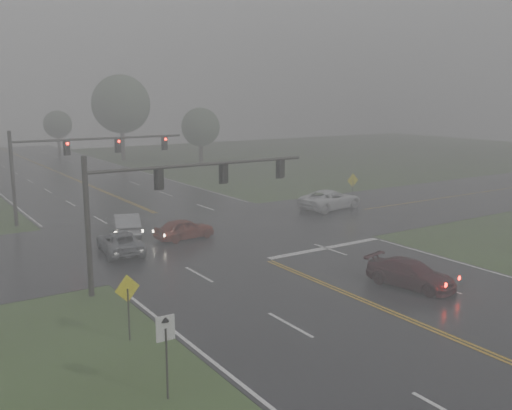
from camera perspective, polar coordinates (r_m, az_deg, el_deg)
ground at (r=23.11m, az=22.09°, el=-13.55°), size 180.00×180.00×0.00m
main_road at (r=37.39m, az=-3.88°, el=-3.46°), size 18.00×160.00×0.02m
cross_street at (r=39.10m, az=-5.32°, el=-2.85°), size 120.00×14.00×0.02m
stop_bar at (r=35.43m, az=7.00°, el=-4.33°), size 8.50×0.50×0.01m
sedan_maroon at (r=29.32m, az=15.16°, el=-7.89°), size 2.81×4.80×1.31m
sedan_red at (r=37.68m, az=-7.14°, el=-3.41°), size 4.10×1.93×1.36m
sedan_silver at (r=39.34m, az=-12.79°, el=-2.99°), size 2.86×4.90×1.53m
car_grey at (r=35.11m, az=-13.40°, el=-4.69°), size 2.72×4.88×1.29m
pickup_white at (r=47.65m, az=7.43°, el=-0.40°), size 6.04×3.41×1.59m
signal_gantry_near at (r=28.33m, az=-9.28°, el=1.38°), size 12.27×0.29×6.59m
signal_gantry_far at (r=44.70m, az=-18.05°, el=4.69°), size 13.23×0.35×6.84m
sign_diamond_west at (r=22.41m, az=-12.71°, el=-8.90°), size 1.07×0.28×2.61m
sign_arrow_white at (r=18.03m, az=-9.00°, el=-13.30°), size 0.61×0.11×2.72m
sign_diamond_east at (r=49.14m, az=9.64°, el=2.08°), size 1.15×0.12×2.76m
tree_ne_a at (r=84.87m, az=-13.35°, el=9.78°), size 8.33×8.33×12.23m
tree_e_near at (r=78.31m, az=-5.57°, el=7.75°), size 5.23×5.23×7.68m
tree_n_far at (r=102.04m, az=-19.22°, el=7.61°), size 4.66×4.66×6.84m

